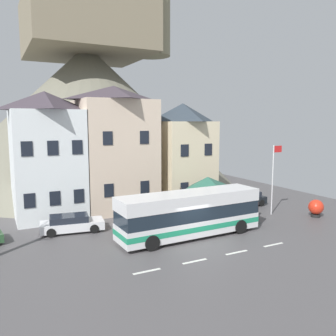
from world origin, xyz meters
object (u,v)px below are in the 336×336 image
(pedestrian_03, at_px, (242,209))
(transit_bus, at_px, (190,214))
(pedestrian_02, at_px, (256,208))
(pedestrian_01, at_px, (229,209))
(parked_car_02, at_px, (71,223))
(townhouse_01, at_px, (115,148))
(parked_car_00, at_px, (245,199))
(bus_shelter, at_px, (208,183))
(townhouse_00, at_px, (47,155))
(hilltop_castle, at_px, (89,109))
(pedestrian_00, at_px, (256,211))
(townhouse_02, at_px, (183,153))
(flagpole, at_px, (274,174))
(harbour_buoy, at_px, (316,207))
(public_bench, at_px, (201,206))

(pedestrian_03, bearing_deg, transit_bus, -164.80)
(pedestrian_02, bearing_deg, pedestrian_01, 168.98)
(parked_car_02, bearing_deg, townhouse_01, 54.17)
(parked_car_00, bearing_deg, pedestrian_03, 43.70)
(bus_shelter, relative_size, pedestrian_02, 2.35)
(parked_car_02, distance_m, pedestrian_03, 13.46)
(townhouse_00, xyz_separation_m, hilltop_castle, (7.84, 16.15, 4.50))
(pedestrian_00, distance_m, pedestrian_03, 1.17)
(townhouse_01, distance_m, transit_bus, 11.06)
(transit_bus, bearing_deg, townhouse_02, 61.59)
(townhouse_02, bearing_deg, parked_car_00, -45.59)
(transit_bus, bearing_deg, townhouse_01, 99.44)
(flagpole, xyz_separation_m, harbour_buoy, (2.67, -2.30, -2.72))
(townhouse_00, xyz_separation_m, parked_car_00, (17.04, -5.12, -4.56))
(harbour_buoy, bearing_deg, public_bench, 141.89)
(bus_shelter, bearing_deg, flagpole, -17.11)
(parked_car_02, xyz_separation_m, pedestrian_01, (12.15, -2.63, 0.27))
(parked_car_00, xyz_separation_m, pedestrian_02, (-1.69, -3.50, 0.17))
(pedestrian_01, xyz_separation_m, pedestrian_02, (2.46, -0.48, -0.05))
(pedestrian_01, bearing_deg, hilltop_castle, 101.76)
(townhouse_00, height_order, flagpole, townhouse_00)
(bus_shelter, relative_size, harbour_buoy, 2.41)
(pedestrian_02, relative_size, flagpole, 0.25)
(pedestrian_00, distance_m, pedestrian_02, 1.40)
(harbour_buoy, bearing_deg, flagpole, 139.21)
(transit_bus, distance_m, parked_car_02, 8.68)
(parked_car_02, distance_m, public_bench, 11.55)
(townhouse_00, relative_size, pedestrian_03, 6.28)
(parked_car_02, bearing_deg, pedestrian_01, -3.90)
(hilltop_castle, bearing_deg, townhouse_00, -115.87)
(transit_bus, bearing_deg, pedestrian_01, 21.71)
(transit_bus, bearing_deg, public_bench, 49.70)
(pedestrian_00, bearing_deg, public_bench, 114.11)
(bus_shelter, height_order, pedestrian_03, bus_shelter)
(bus_shelter, height_order, harbour_buoy, bus_shelter)
(parked_car_02, distance_m, flagpole, 17.02)
(transit_bus, height_order, pedestrian_02, transit_bus)
(pedestrian_00, distance_m, pedestrian_01, 2.19)
(townhouse_01, height_order, pedestrian_01, townhouse_01)
(townhouse_00, height_order, pedestrian_02, townhouse_00)
(townhouse_02, bearing_deg, transit_bus, -116.64)
(townhouse_00, distance_m, townhouse_01, 5.91)
(pedestrian_00, height_order, pedestrian_02, pedestrian_02)
(townhouse_01, xyz_separation_m, pedestrian_01, (7.00, -7.94, -4.68))
(townhouse_00, relative_size, transit_bus, 1.00)
(townhouse_00, relative_size, hilltop_castle, 0.27)
(public_bench, bearing_deg, pedestrian_01, -79.29)
(townhouse_01, relative_size, pedestrian_00, 7.28)
(pedestrian_02, height_order, harbour_buoy, pedestrian_02)
(townhouse_01, bearing_deg, pedestrian_00, -47.98)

